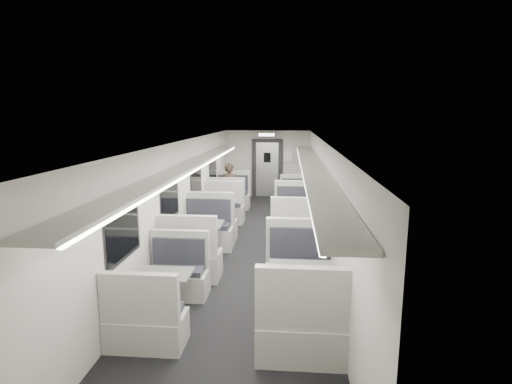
% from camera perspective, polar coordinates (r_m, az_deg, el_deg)
% --- Properties ---
extents(room, '(3.24, 12.24, 2.64)m').
position_cam_1_polar(room, '(8.56, -0.61, -0.75)').
color(room, black).
rests_on(room, ground).
extents(booth_left_a, '(1.10, 2.22, 1.19)m').
position_cam_1_polar(booth_left_a, '(11.97, -3.92, -1.34)').
color(booth_left_a, '#ABA9A1').
rests_on(booth_left_a, room).
extents(booth_left_b, '(1.12, 2.28, 1.22)m').
position_cam_1_polar(booth_left_b, '(10.30, -5.38, -3.32)').
color(booth_left_b, '#ABA9A1').
rests_on(booth_left_b, room).
extents(booth_left_c, '(1.13, 2.30, 1.23)m').
position_cam_1_polar(booth_left_c, '(8.22, -8.10, -7.05)').
color(booth_left_c, '#ABA9A1').
rests_on(booth_left_c, room).
extents(booth_left_d, '(0.98, 1.99, 1.07)m').
position_cam_1_polar(booth_left_d, '(6.15, -12.99, -14.10)').
color(booth_left_d, '#ABA9A1').
rests_on(booth_left_d, room).
extents(booth_right_a, '(0.98, 1.99, 1.06)m').
position_cam_1_polar(booth_right_a, '(12.08, 5.67, -1.46)').
color(booth_right_a, '#ABA9A1').
rests_on(booth_right_a, room).
extents(booth_right_b, '(1.16, 2.35, 1.26)m').
position_cam_1_polar(booth_right_b, '(9.56, 5.89, -4.38)').
color(booth_right_b, '#ABA9A1').
rests_on(booth_right_b, room).
extents(booth_right_c, '(1.02, 2.07, 1.11)m').
position_cam_1_polar(booth_right_c, '(8.06, 6.08, -7.67)').
color(booth_right_c, '#ABA9A1').
rests_on(booth_right_c, room).
extents(booth_right_d, '(1.15, 2.34, 1.25)m').
position_cam_1_polar(booth_right_d, '(5.91, 6.57, -14.29)').
color(booth_right_d, '#ABA9A1').
rests_on(booth_right_d, room).
extents(passenger, '(0.61, 0.44, 1.58)m').
position_cam_1_polar(passenger, '(11.67, -3.74, 0.31)').
color(passenger, black).
rests_on(passenger, room).
extents(window_a, '(0.02, 1.18, 0.84)m').
position_cam_1_polar(window_a, '(12.07, -6.14, 3.31)').
color(window_a, black).
rests_on(window_a, room).
extents(window_b, '(0.02, 1.18, 0.84)m').
position_cam_1_polar(window_b, '(9.94, -8.53, 1.64)').
color(window_b, black).
rests_on(window_b, room).
extents(window_c, '(0.02, 1.18, 0.84)m').
position_cam_1_polar(window_c, '(7.86, -12.18, -0.95)').
color(window_c, black).
rests_on(window_c, room).
extents(window_d, '(0.02, 1.18, 0.84)m').
position_cam_1_polar(window_d, '(5.85, -18.43, -5.33)').
color(window_d, black).
rests_on(window_d, room).
extents(luggage_rack_left, '(0.46, 10.40, 0.09)m').
position_cam_1_polar(luggage_rack_left, '(8.36, -9.35, 3.80)').
color(luggage_rack_left, '#ABA9A1').
rests_on(luggage_rack_left, room).
extents(luggage_rack_right, '(0.46, 10.40, 0.09)m').
position_cam_1_polar(luggage_rack_right, '(8.13, 7.97, 3.63)').
color(luggage_rack_right, '#ABA9A1').
rests_on(luggage_rack_right, room).
extents(vestibule_door, '(1.10, 0.13, 2.10)m').
position_cam_1_polar(vestibule_door, '(14.43, 1.61, 3.36)').
color(vestibule_door, black).
rests_on(vestibule_door, room).
extents(exit_sign, '(0.62, 0.12, 0.16)m').
position_cam_1_polar(exit_sign, '(13.83, 1.52, 8.20)').
color(exit_sign, black).
rests_on(exit_sign, room).
extents(wall_notice, '(0.32, 0.02, 0.40)m').
position_cam_1_polar(wall_notice, '(14.34, 4.62, 5.14)').
color(wall_notice, silver).
rests_on(wall_notice, room).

